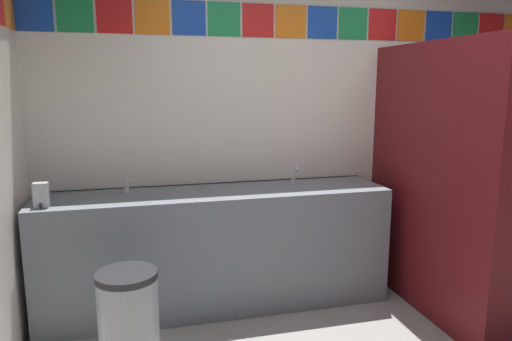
# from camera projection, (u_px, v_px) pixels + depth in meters

# --- Properties ---
(wall_back) EXTENTS (4.22, 0.09, 2.50)m
(wall_back) POSITION_uv_depth(u_px,v_px,m) (303.00, 133.00, 3.88)
(wall_back) COLOR silver
(wall_back) RESTS_ON ground_plane
(vanity_counter) EXTENTS (2.55, 0.58, 0.89)m
(vanity_counter) POSITION_uv_depth(u_px,v_px,m) (217.00, 247.00, 3.52)
(vanity_counter) COLOR slate
(vanity_counter) RESTS_ON ground_plane
(faucet_left) EXTENTS (0.04, 0.10, 0.14)m
(faucet_left) POSITION_uv_depth(u_px,v_px,m) (126.00, 186.00, 3.36)
(faucet_left) COLOR silver
(faucet_left) RESTS_ON vanity_counter
(faucet_right) EXTENTS (0.04, 0.10, 0.14)m
(faucet_right) POSITION_uv_depth(u_px,v_px,m) (294.00, 177.00, 3.67)
(faucet_right) COLOR silver
(faucet_right) RESTS_ON vanity_counter
(soap_dispenser) EXTENTS (0.09, 0.09, 0.16)m
(soap_dispenser) POSITION_uv_depth(u_px,v_px,m) (41.00, 195.00, 2.98)
(soap_dispenser) COLOR #B7BABF
(soap_dispenser) RESTS_ON vanity_counter
(stall_divider) EXTENTS (0.92, 1.46, 1.95)m
(stall_divider) POSITION_uv_depth(u_px,v_px,m) (468.00, 187.00, 3.15)
(stall_divider) COLOR maroon
(stall_divider) RESTS_ON ground_plane
(toilet) EXTENTS (0.39, 0.49, 0.74)m
(toilet) POSITION_uv_depth(u_px,v_px,m) (443.00, 248.00, 3.94)
(toilet) COLOR white
(toilet) RESTS_ON ground_plane
(trash_bin) EXTENTS (0.35, 0.35, 0.60)m
(trash_bin) POSITION_uv_depth(u_px,v_px,m) (129.00, 321.00, 2.73)
(trash_bin) COLOR #999EA3
(trash_bin) RESTS_ON ground_plane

